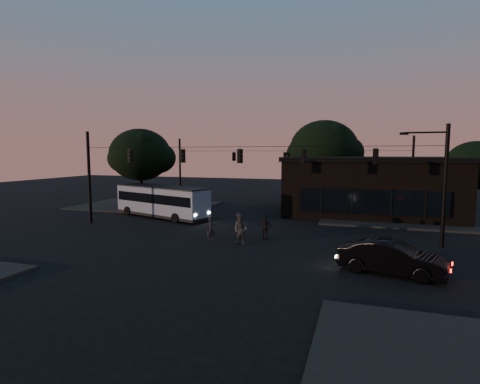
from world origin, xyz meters
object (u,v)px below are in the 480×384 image
(pedestrian_a, at_px, (211,229))
(pedestrian_d, at_px, (240,225))
(pedestrian_c, at_px, (265,227))
(bus, at_px, (162,200))
(pedestrian_b, at_px, (241,230))
(building, at_px, (371,186))
(car, at_px, (392,258))

(pedestrian_a, bearing_deg, pedestrian_d, 17.88)
(pedestrian_c, relative_size, pedestrian_d, 0.94)
(bus, bearing_deg, pedestrian_b, -17.54)
(pedestrian_b, distance_m, pedestrian_d, 1.94)
(bus, bearing_deg, pedestrian_d, -11.80)
(pedestrian_d, bearing_deg, pedestrian_b, 140.01)
(pedestrian_b, xyz_separation_m, pedestrian_d, (-0.66, 1.82, -0.08))
(building, bearing_deg, pedestrian_b, -117.79)
(car, relative_size, pedestrian_c, 2.93)
(pedestrian_b, relative_size, pedestrian_d, 1.09)
(pedestrian_d, bearing_deg, bus, -0.69)
(bus, distance_m, pedestrian_d, 10.75)
(pedestrian_b, bearing_deg, bus, 155.88)
(car, relative_size, pedestrian_b, 2.54)
(pedestrian_a, relative_size, pedestrian_d, 0.88)
(car, height_order, pedestrian_d, pedestrian_d)
(pedestrian_d, bearing_deg, car, -178.62)
(pedestrian_a, bearing_deg, pedestrian_c, -3.50)
(building, xyz_separation_m, pedestrian_a, (-10.11, -14.75, -1.93))
(bus, distance_m, pedestrian_c, 12.36)
(building, xyz_separation_m, pedestrian_c, (-6.79, -13.30, -1.88))
(building, bearing_deg, pedestrian_d, -123.00)
(car, bearing_deg, building, 16.14)
(building, xyz_separation_m, pedestrian_d, (-8.60, -13.24, -1.83))
(pedestrian_a, bearing_deg, building, 28.38)
(pedestrian_a, relative_size, pedestrian_c, 0.93)
(bus, relative_size, pedestrian_d, 5.79)
(building, distance_m, pedestrian_d, 15.89)
(bus, xyz_separation_m, car, (18.53, -10.61, -0.78))
(pedestrian_a, xyz_separation_m, pedestrian_c, (3.31, 1.46, 0.06))
(building, distance_m, pedestrian_b, 17.12)
(pedestrian_b, relative_size, pedestrian_c, 1.15)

